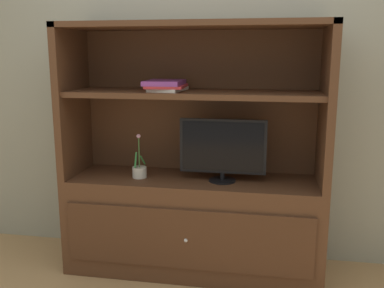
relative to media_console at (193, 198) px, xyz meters
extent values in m
cube|color=gray|center=(0.00, 0.34, 0.88)|extent=(6.00, 0.10, 2.80)
cube|color=#4C2D1C|center=(0.00, -0.01, -0.19)|extent=(1.75, 0.51, 0.67)
cube|color=#462A19|center=(0.00, -0.27, -0.19)|extent=(1.61, 0.02, 0.40)
sphere|color=silver|center=(0.00, -0.28, -0.19)|extent=(0.02, 0.02, 0.02)
cube|color=#4C2D1C|center=(-0.85, -0.01, 0.66)|extent=(0.05, 0.51, 1.03)
cube|color=#4C2D1C|center=(0.85, -0.01, 0.66)|extent=(0.05, 0.51, 1.03)
cube|color=#4C2D1C|center=(0.00, 0.24, 0.66)|extent=(1.75, 0.02, 1.03)
cube|color=#4C2D1C|center=(0.00, -0.01, 1.16)|extent=(1.75, 0.51, 0.04)
cube|color=#4C2D1C|center=(0.00, -0.01, 0.72)|extent=(1.65, 0.46, 0.04)
cylinder|color=black|center=(0.20, -0.04, 0.15)|extent=(0.18, 0.18, 0.01)
cylinder|color=black|center=(0.20, -0.04, 0.18)|extent=(0.03, 0.03, 0.05)
cube|color=black|center=(0.20, -0.04, 0.38)|extent=(0.57, 0.02, 0.36)
cube|color=black|center=(0.20, -0.06, 0.38)|extent=(0.53, 0.00, 0.33)
cylinder|color=beige|center=(-0.37, -0.05, 0.18)|extent=(0.10, 0.10, 0.07)
cylinder|color=#3D6B33|center=(-0.37, -0.05, 0.33)|extent=(0.01, 0.01, 0.22)
cube|color=#2D7A38|center=(-0.34, -0.05, 0.27)|extent=(0.02, 0.12, 0.09)
cube|color=#2D7A38|center=(-0.39, -0.06, 0.27)|extent=(0.02, 0.06, 0.10)
sphere|color=#DB9EC6|center=(-0.37, -0.06, 0.44)|extent=(0.03, 0.03, 0.03)
cube|color=silver|center=(-0.17, -0.01, 0.75)|extent=(0.22, 0.33, 0.02)
cube|color=red|center=(-0.18, -0.02, 0.77)|extent=(0.26, 0.34, 0.02)
cube|color=purple|center=(-0.19, -0.01, 0.79)|extent=(0.24, 0.33, 0.03)
camera|label=1|loc=(0.49, -2.79, 0.98)|focal=40.12mm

